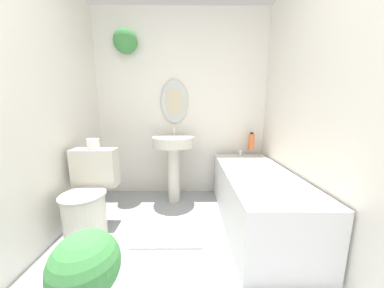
{
  "coord_description": "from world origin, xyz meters",
  "views": [
    {
      "loc": [
        0.1,
        -0.38,
        1.16
      ],
      "look_at": [
        0.12,
        1.37,
        0.84
      ],
      "focal_mm": 18.0,
      "sensor_mm": 36.0,
      "label": 1
    }
  ],
  "objects_px": {
    "toilet": "(89,199)",
    "bathtub": "(256,197)",
    "shampoo_bottle": "(251,142)",
    "pedestal_sink": "(173,153)",
    "potted_plant": "(86,270)",
    "toilet_paper_roll": "(93,144)"
  },
  "relations": [
    {
      "from": "toilet",
      "to": "potted_plant",
      "type": "distance_m",
      "value": 0.84
    },
    {
      "from": "pedestal_sink",
      "to": "toilet_paper_roll",
      "type": "xyz_separation_m",
      "value": [
        -0.73,
        -0.46,
        0.2
      ]
    },
    {
      "from": "pedestal_sink",
      "to": "shampoo_bottle",
      "type": "height_order",
      "value": "pedestal_sink"
    },
    {
      "from": "toilet",
      "to": "bathtub",
      "type": "height_order",
      "value": "toilet"
    },
    {
      "from": "bathtub",
      "to": "shampoo_bottle",
      "type": "height_order",
      "value": "shampoo_bottle"
    },
    {
      "from": "toilet",
      "to": "toilet_paper_roll",
      "type": "relative_size",
      "value": 7.05
    },
    {
      "from": "pedestal_sink",
      "to": "bathtub",
      "type": "relative_size",
      "value": 0.62
    },
    {
      "from": "shampoo_bottle",
      "to": "pedestal_sink",
      "type": "bearing_deg",
      "value": -170.82
    },
    {
      "from": "shampoo_bottle",
      "to": "potted_plant",
      "type": "xyz_separation_m",
      "value": [
        -1.37,
        -1.55,
        -0.45
      ]
    },
    {
      "from": "bathtub",
      "to": "toilet_paper_roll",
      "type": "distance_m",
      "value": 1.69
    },
    {
      "from": "shampoo_bottle",
      "to": "bathtub",
      "type": "bearing_deg",
      "value": -101.85
    },
    {
      "from": "pedestal_sink",
      "to": "potted_plant",
      "type": "relative_size",
      "value": 1.84
    },
    {
      "from": "toilet",
      "to": "shampoo_bottle",
      "type": "relative_size",
      "value": 3.41
    },
    {
      "from": "bathtub",
      "to": "shampoo_bottle",
      "type": "xyz_separation_m",
      "value": [
        0.14,
        0.67,
        0.45
      ]
    },
    {
      "from": "pedestal_sink",
      "to": "toilet_paper_roll",
      "type": "height_order",
      "value": "pedestal_sink"
    },
    {
      "from": "toilet",
      "to": "potted_plant",
      "type": "relative_size",
      "value": 1.53
    },
    {
      "from": "toilet_paper_roll",
      "to": "pedestal_sink",
      "type": "bearing_deg",
      "value": 32.04
    },
    {
      "from": "bathtub",
      "to": "toilet_paper_roll",
      "type": "relative_size",
      "value": 13.64
    },
    {
      "from": "toilet_paper_roll",
      "to": "toilet",
      "type": "bearing_deg",
      "value": -90.0
    },
    {
      "from": "toilet",
      "to": "toilet_paper_roll",
      "type": "distance_m",
      "value": 0.52
    },
    {
      "from": "potted_plant",
      "to": "toilet_paper_roll",
      "type": "xyz_separation_m",
      "value": [
        -0.37,
        0.92,
        0.54
      ]
    },
    {
      "from": "bathtub",
      "to": "pedestal_sink",
      "type": "bearing_deg",
      "value": 149.51
    }
  ]
}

